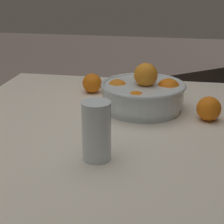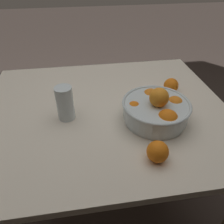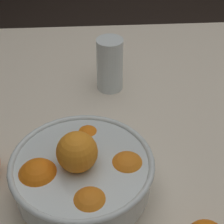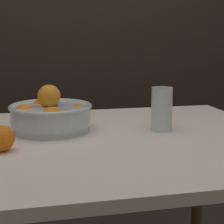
{
  "view_description": "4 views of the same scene",
  "coord_description": "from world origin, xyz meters",
  "px_view_note": "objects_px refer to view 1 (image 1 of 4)",
  "views": [
    {
      "loc": [
        0.97,
        0.23,
        1.18
      ],
      "look_at": [
        0.02,
        0.05,
        0.81
      ],
      "focal_mm": 60.0,
      "sensor_mm": 36.0,
      "label": 1
    },
    {
      "loc": [
        0.09,
        0.8,
        1.33
      ],
      "look_at": [
        -0.01,
        0.12,
        0.81
      ],
      "focal_mm": 35.0,
      "sensor_mm": 36.0,
      "label": 2
    },
    {
      "loc": [
        -0.68,
        0.09,
        1.35
      ],
      "look_at": [
        -0.04,
        0.05,
        0.83
      ],
      "focal_mm": 60.0,
      "sensor_mm": 36.0,
      "label": 3
    },
    {
      "loc": [
        -0.26,
        -1.12,
        1.05
      ],
      "look_at": [
        0.02,
        0.11,
        0.8
      ],
      "focal_mm": 60.0,
      "sensor_mm": 36.0,
      "label": 4
    }
  ],
  "objects_px": {
    "fruit_bowl": "(143,94)",
    "orange_loose_front": "(209,109)",
    "orange_loose_near_bowl": "(92,83)",
    "juice_glass": "(96,133)"
  },
  "relations": [
    {
      "from": "fruit_bowl",
      "to": "orange_loose_front",
      "type": "height_order",
      "value": "fruit_bowl"
    },
    {
      "from": "fruit_bowl",
      "to": "juice_glass",
      "type": "bearing_deg",
      "value": -11.53
    },
    {
      "from": "juice_glass",
      "to": "orange_loose_front",
      "type": "distance_m",
      "value": 0.42
    },
    {
      "from": "orange_loose_near_bowl",
      "to": "fruit_bowl",
      "type": "bearing_deg",
      "value": 54.74
    },
    {
      "from": "fruit_bowl",
      "to": "orange_loose_front",
      "type": "relative_size",
      "value": 3.68
    },
    {
      "from": "orange_loose_near_bowl",
      "to": "orange_loose_front",
      "type": "relative_size",
      "value": 0.97
    },
    {
      "from": "juice_glass",
      "to": "orange_loose_near_bowl",
      "type": "xyz_separation_m",
      "value": [
        -0.51,
        -0.13,
        -0.03
      ]
    },
    {
      "from": "orange_loose_near_bowl",
      "to": "orange_loose_front",
      "type": "xyz_separation_m",
      "value": [
        0.21,
        0.41,
        0.0
      ]
    },
    {
      "from": "fruit_bowl",
      "to": "juice_glass",
      "type": "relative_size",
      "value": 1.88
    },
    {
      "from": "orange_loose_near_bowl",
      "to": "orange_loose_front",
      "type": "distance_m",
      "value": 0.46
    }
  ]
}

